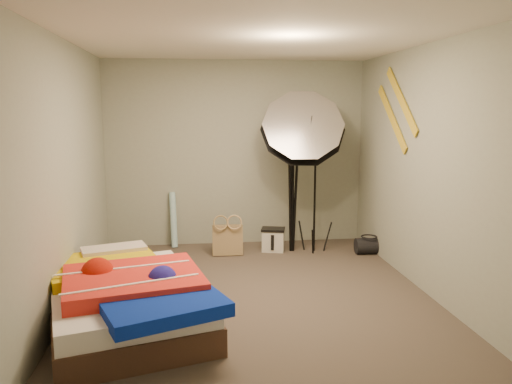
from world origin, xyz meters
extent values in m
plane|color=#4A4137|center=(0.00, 0.00, 0.00)|extent=(4.00, 4.00, 0.00)
plane|color=silver|center=(0.00, 0.00, 2.50)|extent=(4.00, 4.00, 0.00)
plane|color=gray|center=(0.00, 2.00, 1.25)|extent=(3.50, 0.00, 3.50)
plane|color=gray|center=(0.00, -2.00, 1.25)|extent=(3.50, 0.00, 3.50)
plane|color=gray|center=(-1.75, 0.00, 1.25)|extent=(0.00, 4.00, 4.00)
plane|color=gray|center=(1.75, 0.00, 1.25)|extent=(0.00, 4.00, 4.00)
cube|color=#998059|center=(-0.17, 1.42, 0.19)|extent=(0.39, 0.18, 0.40)
cylinder|color=#5CB3C5|center=(-0.87, 1.90, 0.37)|extent=(0.12, 0.22, 0.75)
cube|color=beige|center=(0.44, 1.52, 0.14)|extent=(0.32, 0.26, 0.28)
cylinder|color=black|center=(1.65, 1.23, 0.10)|extent=(0.35, 0.22, 0.21)
cube|color=gold|center=(1.73, 0.60, 1.95)|extent=(0.02, 0.91, 0.78)
cube|color=gold|center=(1.73, 0.85, 1.75)|extent=(0.02, 0.91, 0.78)
cube|color=#422A1E|center=(-1.17, -0.60, 0.11)|extent=(1.65, 2.01, 0.23)
cube|color=silver|center=(-1.17, -0.60, 0.30)|extent=(1.60, 1.97, 0.16)
cube|color=gold|center=(-1.41, -0.26, 0.42)|extent=(1.18, 1.11, 0.12)
cube|color=red|center=(-1.10, -0.71, 0.44)|extent=(1.27, 1.14, 0.14)
cube|color=#0925A5|center=(-0.83, -1.18, 0.41)|extent=(1.07, 0.97, 0.10)
cube|color=#D69AB0|center=(-1.37, 0.11, 0.45)|extent=(0.67, 0.45, 0.12)
cylinder|color=black|center=(0.98, 1.45, 0.85)|extent=(0.03, 0.03, 1.69)
cube|color=black|center=(0.98, 1.45, 1.64)|extent=(0.08, 0.08, 0.11)
cone|color=silver|center=(0.78, 1.35, 1.58)|extent=(1.35, 1.05, 1.24)
cylinder|color=black|center=(0.69, 1.49, 0.62)|extent=(0.06, 0.06, 1.24)
cube|color=black|center=(0.69, 1.49, 1.31)|extent=(0.10, 0.10, 0.13)
camera|label=1|loc=(-0.57, -4.78, 1.86)|focal=35.00mm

